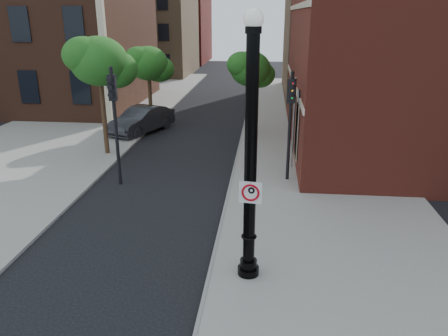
# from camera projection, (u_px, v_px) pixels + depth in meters

# --- Properties ---
(ground) EXTENTS (120.00, 120.00, 0.00)m
(ground) POSITION_uv_depth(u_px,v_px,m) (142.00, 268.00, 12.97)
(ground) COLOR black
(ground) RESTS_ON ground
(sidewalk_right) EXTENTS (8.00, 60.00, 0.12)m
(sidewalk_right) POSITION_uv_depth(u_px,v_px,m) (315.00, 164.00, 21.76)
(sidewalk_right) COLOR gray
(sidewalk_right) RESTS_ON ground
(sidewalk_left) EXTENTS (10.00, 50.00, 0.12)m
(sidewalk_left) POSITION_uv_depth(u_px,v_px,m) (88.00, 120.00, 30.68)
(sidewalk_left) COLOR gray
(sidewalk_left) RESTS_ON ground
(curb_edge) EXTENTS (0.10, 60.00, 0.14)m
(curb_edge) POSITION_uv_depth(u_px,v_px,m) (236.00, 161.00, 22.13)
(curb_edge) COLOR gray
(curb_edge) RESTS_ON ground
(bg_building_tan_a) EXTENTS (12.00, 12.00, 12.00)m
(bg_building_tan_a) POSITION_uv_depth(u_px,v_px,m) (143.00, 23.00, 53.36)
(bg_building_tan_a) COLOR olive
(bg_building_tan_a) RESTS_ON ground
(bg_building_red) EXTENTS (12.00, 12.00, 10.00)m
(bg_building_red) POSITION_uv_depth(u_px,v_px,m) (168.00, 28.00, 66.82)
(bg_building_red) COLOR maroon
(bg_building_red) RESTS_ON ground
(bg_building_tan_b) EXTENTS (22.00, 14.00, 14.00)m
(bg_building_tan_b) POSITION_uv_depth(u_px,v_px,m) (417.00, 15.00, 37.26)
(bg_building_tan_b) COLOR olive
(bg_building_tan_b) RESTS_ON ground
(lamppost) EXTENTS (0.61, 0.61, 7.26)m
(lamppost) POSITION_uv_depth(u_px,v_px,m) (250.00, 167.00, 11.40)
(lamppost) COLOR black
(lamppost) RESTS_ON ground
(no_parking_sign) EXTENTS (0.61, 0.11, 0.61)m
(no_parking_sign) POSITION_uv_depth(u_px,v_px,m) (250.00, 192.00, 11.44)
(no_parking_sign) COLOR white
(no_parking_sign) RESTS_ON ground
(parked_car) EXTENTS (3.46, 5.24, 1.63)m
(parked_car) POSITION_uv_depth(u_px,v_px,m) (142.00, 120.00, 27.47)
(parked_car) COLOR #2A2A2F
(parked_car) RESTS_ON ground
(traffic_signal_left) EXTENTS (0.35, 0.43, 5.11)m
(traffic_signal_left) POSITION_uv_depth(u_px,v_px,m) (114.00, 107.00, 18.21)
(traffic_signal_left) COLOR black
(traffic_signal_left) RESTS_ON ground
(traffic_signal_right) EXTENTS (0.37, 0.43, 4.88)m
(traffic_signal_right) POSITION_uv_depth(u_px,v_px,m) (291.00, 109.00, 18.56)
(traffic_signal_right) COLOR black
(traffic_signal_right) RESTS_ON ground
(utility_pole) EXTENTS (0.09, 0.09, 4.41)m
(utility_pole) POSITION_uv_depth(u_px,v_px,m) (293.00, 125.00, 20.50)
(utility_pole) COLOR #999999
(utility_pole) RESTS_ON ground
(street_tree_a) EXTENTS (3.40, 3.07, 6.13)m
(street_tree_a) POSITION_uv_depth(u_px,v_px,m) (100.00, 62.00, 21.77)
(street_tree_a) COLOR #321F14
(street_tree_a) RESTS_ON ground
(street_tree_b) EXTENTS (2.92, 2.64, 5.27)m
(street_tree_b) POSITION_uv_depth(u_px,v_px,m) (149.00, 64.00, 27.19)
(street_tree_b) COLOR #321F14
(street_tree_b) RESTS_ON ground
(street_tree_c) EXTENTS (2.83, 2.56, 5.11)m
(street_tree_c) POSITION_uv_depth(u_px,v_px,m) (251.00, 70.00, 25.61)
(street_tree_c) COLOR #321F14
(street_tree_c) RESTS_ON ground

